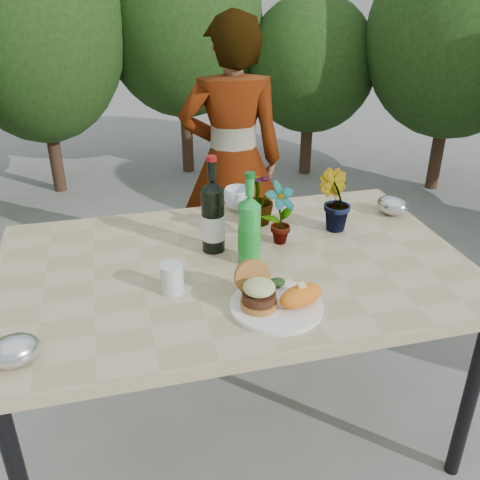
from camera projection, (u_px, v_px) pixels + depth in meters
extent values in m
plane|color=slate|center=(235.00, 422.00, 2.18)|extent=(80.00, 80.00, 0.00)
cube|color=tan|center=(234.00, 268.00, 1.84)|extent=(1.60, 1.00, 0.04)
cylinder|color=black|center=(470.00, 398.00, 1.81)|extent=(0.05, 0.05, 0.71)
cylinder|color=black|center=(43.00, 318.00, 2.22)|extent=(0.05, 0.05, 0.71)
cylinder|color=black|center=(361.00, 274.00, 2.54)|extent=(0.05, 0.05, 0.71)
cylinder|color=#382316|center=(57.00, 166.00, 4.32)|extent=(0.10, 0.10, 0.42)
ellipsoid|color=#274A18|center=(33.00, 20.00, 3.81)|extent=(1.31, 1.31, 1.77)
cylinder|color=#382316|center=(187.00, 144.00, 4.71)|extent=(0.10, 0.10, 0.50)
ellipsoid|color=#274A18|center=(182.00, 21.00, 4.25)|extent=(1.29, 1.29, 1.52)
cylinder|color=#382316|center=(306.00, 152.00, 4.70)|extent=(0.10, 0.10, 0.38)
ellipsoid|color=#274A18|center=(311.00, 64.00, 4.36)|extent=(1.07, 1.07, 1.10)
cylinder|color=#382316|center=(435.00, 162.00, 4.37)|extent=(0.10, 0.10, 0.44)
ellipsoid|color=#274A18|center=(457.00, 37.00, 3.92)|extent=(1.33, 1.33, 1.49)
cylinder|color=white|center=(276.00, 306.00, 1.59)|extent=(0.28, 0.28, 0.01)
cylinder|color=#B7722D|center=(259.00, 304.00, 1.57)|extent=(0.11, 0.11, 0.02)
cylinder|color=#472314|center=(259.00, 297.00, 1.56)|extent=(0.10, 0.10, 0.02)
ellipsoid|color=beige|center=(259.00, 287.00, 1.55)|extent=(0.10, 0.10, 0.04)
cylinder|color=#B7722D|center=(252.00, 277.00, 1.62)|extent=(0.11, 0.06, 0.11)
ellipsoid|color=orange|center=(301.00, 296.00, 1.57)|extent=(0.17, 0.12, 0.06)
ellipsoid|color=olive|center=(268.00, 285.00, 1.66)|extent=(0.04, 0.04, 0.02)
ellipsoid|color=#193814|center=(277.00, 282.00, 1.67)|extent=(0.06, 0.04, 0.03)
cylinder|color=black|center=(213.00, 220.00, 1.87)|extent=(0.08, 0.08, 0.23)
cylinder|color=white|center=(213.00, 226.00, 1.88)|extent=(0.08, 0.08, 0.09)
cone|color=black|center=(212.00, 185.00, 1.81)|extent=(0.08, 0.08, 0.04)
cylinder|color=black|center=(212.00, 170.00, 1.79)|extent=(0.03, 0.03, 0.07)
cylinder|color=maroon|center=(211.00, 158.00, 1.77)|extent=(0.04, 0.04, 0.02)
cylinder|color=green|center=(249.00, 234.00, 1.80)|extent=(0.08, 0.08, 0.21)
cylinder|color=#198C26|center=(249.00, 240.00, 1.81)|extent=(0.08, 0.08, 0.08)
cone|color=green|center=(250.00, 201.00, 1.74)|extent=(0.08, 0.08, 0.04)
cylinder|color=green|center=(250.00, 186.00, 1.72)|extent=(0.03, 0.03, 0.06)
cylinder|color=#0C5919|center=(250.00, 175.00, 1.70)|extent=(0.03, 0.03, 0.02)
cylinder|color=silver|center=(172.00, 278.00, 1.66)|extent=(0.07, 0.07, 0.09)
imported|color=#27571D|center=(280.00, 214.00, 1.92)|extent=(0.15, 0.12, 0.23)
imported|color=#255B1F|center=(334.00, 201.00, 2.02)|extent=(0.16, 0.16, 0.23)
imported|color=#225C1F|center=(259.00, 198.00, 2.07)|extent=(0.14, 0.14, 0.21)
imported|color=white|center=(238.00, 199.00, 2.22)|extent=(0.14, 0.14, 0.09)
ellipsoid|color=silver|center=(14.00, 350.00, 1.36)|extent=(0.16, 0.14, 0.08)
ellipsoid|color=#B6BABE|center=(392.00, 205.00, 2.18)|extent=(0.16, 0.17, 0.08)
imported|color=#A46452|center=(232.00, 162.00, 2.79)|extent=(0.58, 0.42, 1.49)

